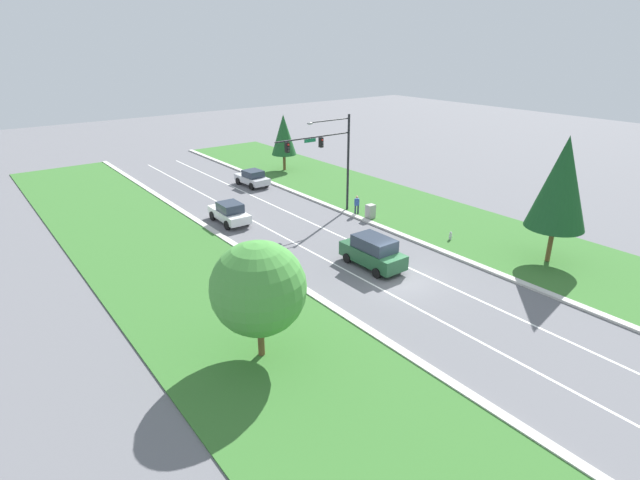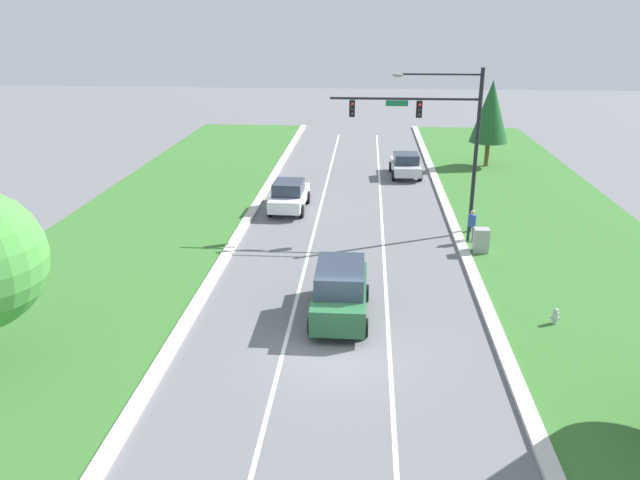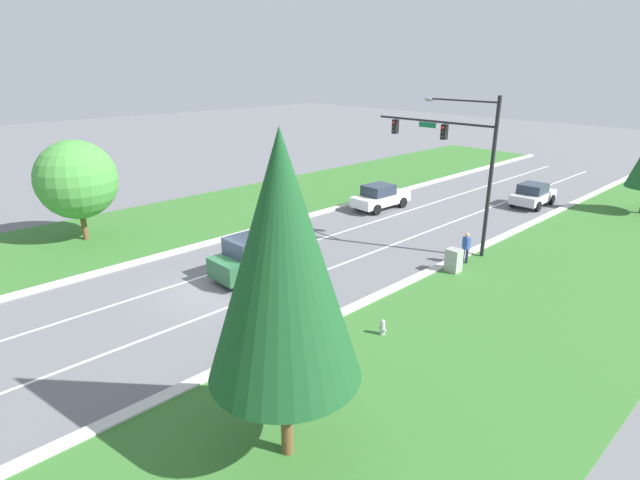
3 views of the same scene
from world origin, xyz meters
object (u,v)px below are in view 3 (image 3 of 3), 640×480
silver_sedan (533,195)px  conifer_near_right_tree (282,261)px  utility_cabinet (454,261)px  white_sedan (380,197)px  forest_suv (258,255)px  pedestrian (466,247)px  fire_hydrant (382,328)px  oak_near_left_tree (77,180)px  traffic_signal_mast (457,149)px

silver_sedan → conifer_near_right_tree: bearing=-79.8°
utility_cabinet → white_sedan: bearing=147.7°
forest_suv → utility_cabinet: (6.40, 7.18, -0.45)m
utility_cabinet → conifer_near_right_tree: size_ratio=0.14×
forest_suv → conifer_near_right_tree: (10.06, -6.69, 4.51)m
white_sedan → conifer_near_right_tree: conifer_near_right_tree is taller
pedestrian → fire_hydrant: bearing=119.7°
forest_suv → white_sedan: (-3.57, 13.48, -0.18)m
utility_cabinet → forest_suv: bearing=-131.7°
pedestrian → oak_near_left_tree: bearing=55.2°
conifer_near_right_tree → oak_near_left_tree: size_ratio=1.47×
fire_hydrant → oak_near_left_tree: 19.80m
traffic_signal_mast → silver_sedan: traffic_signal_mast is taller
utility_cabinet → oak_near_left_tree: 21.18m
silver_sedan → pedestrian: 13.70m
forest_suv → pedestrian: size_ratio=2.79×
silver_sedan → traffic_signal_mast: bearing=-89.3°
conifer_near_right_tree → traffic_signal_mast: bearing=109.0°
pedestrian → conifer_near_right_tree: (3.90, -15.36, 4.64)m
traffic_signal_mast → pedestrian: (1.89, -1.45, -4.61)m
fire_hydrant → oak_near_left_tree: oak_near_left_tree is taller
pedestrian → fire_hydrant: size_ratio=2.41×
forest_suv → pedestrian: forest_suv is taller
traffic_signal_mast → utility_cabinet: traffic_signal_mast is taller
traffic_signal_mast → white_sedan: 9.72m
silver_sedan → white_sedan: size_ratio=0.93×
forest_suv → pedestrian: (6.17, 8.67, -0.13)m
white_sedan → oak_near_left_tree: size_ratio=0.78×
traffic_signal_mast → white_sedan: bearing=156.9°
silver_sedan → conifer_near_right_tree: 29.92m
forest_suv → fire_hydrant: forest_suv is taller
traffic_signal_mast → fire_hydrant: size_ratio=11.99×
silver_sedan → fire_hydrant: 22.67m
traffic_signal_mast → utility_cabinet: bearing=-54.3°
forest_suv → utility_cabinet: size_ratio=3.80×
conifer_near_right_tree → oak_near_left_tree: conifer_near_right_tree is taller
traffic_signal_mast → fire_hydrant: 12.05m
utility_cabinet → pedestrian: pedestrian is taller
silver_sedan → conifer_near_right_tree: size_ratio=0.50×
silver_sedan → forest_suv: size_ratio=0.91×
pedestrian → fire_hydrant: (1.73, -8.79, -0.59)m
traffic_signal_mast → silver_sedan: 12.92m
fire_hydrant → white_sedan: bearing=130.1°
utility_cabinet → conifer_near_right_tree: bearing=-75.2°
pedestrian → white_sedan: bearing=-7.7°
conifer_near_right_tree → pedestrian: bearing=104.2°
oak_near_left_tree → conifer_near_right_tree: bearing=-6.6°
silver_sedan → white_sedan: (-7.19, -8.66, 0.05)m
traffic_signal_mast → fire_hydrant: bearing=-70.6°
forest_suv → utility_cabinet: 9.63m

